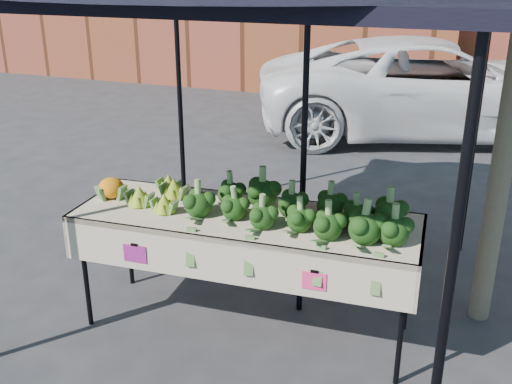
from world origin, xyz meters
The scene contains 6 objects.
ground centered at (0.00, 0.00, 0.00)m, with size 90.00×90.00×0.00m, color #29292B.
table centered at (0.13, 0.13, 0.45)m, with size 2.45×0.96×0.90m.
canopy centered at (0.08, 0.57, 1.37)m, with size 3.16×3.16×2.74m, color black, non-canonical shape.
broccoli_heap centered at (0.49, 0.15, 1.03)m, with size 1.53×0.56×0.25m, color black.
romanesco_cluster centered at (-0.53, 0.16, 1.00)m, with size 0.43×0.57×0.20m, color #A8BE29.
cauliflower_pair centered at (-0.92, 0.08, 0.99)m, with size 0.20×0.20×0.18m, color orange.
Camera 1 is at (1.56, -3.36, 2.54)m, focal length 41.80 mm.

